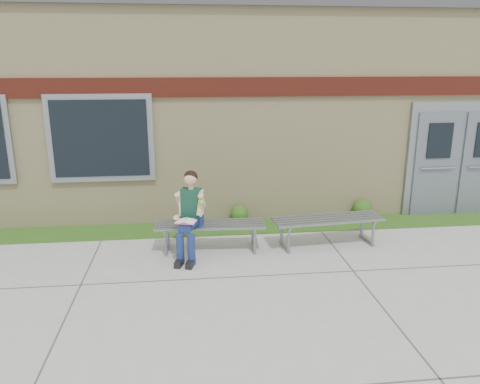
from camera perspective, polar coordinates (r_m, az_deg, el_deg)
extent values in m
plane|color=#9E9E99|center=(6.66, 6.86, -11.81)|extent=(80.00, 80.00, 0.00)
cube|color=#1B4C14|center=(8.99, 3.10, -4.17)|extent=(16.00, 0.80, 0.02)
cube|color=beige|center=(11.87, 0.49, 10.57)|extent=(16.00, 6.00, 4.00)
cube|color=#3F3F42|center=(11.87, 0.52, 20.72)|extent=(16.20, 6.20, 0.20)
cube|color=maroon|center=(8.83, 2.94, 12.68)|extent=(16.00, 0.06, 0.35)
cube|color=slate|center=(8.94, -16.60, 6.28)|extent=(1.90, 0.08, 1.60)
cube|color=black|center=(8.90, -16.64, 6.24)|extent=(1.70, 0.04, 1.40)
cube|color=slate|center=(10.43, 25.12, 3.64)|extent=(2.20, 0.08, 2.30)
cube|color=slate|center=(10.15, 22.79, 3.04)|extent=(0.92, 0.06, 2.10)
cube|color=slate|center=(7.77, -3.65, -3.95)|extent=(1.84, 0.61, 0.04)
cube|color=slate|center=(7.86, -8.92, -5.81)|extent=(0.07, 0.50, 0.41)
cube|color=slate|center=(7.92, 1.64, -5.44)|extent=(0.07, 0.50, 0.41)
cube|color=slate|center=(8.10, 10.64, -3.24)|extent=(1.92, 0.69, 0.04)
cube|color=slate|center=(8.01, 5.38, -5.21)|extent=(0.09, 0.52, 0.43)
cube|color=slate|center=(8.43, 15.46, -4.64)|extent=(0.09, 0.52, 0.43)
cube|color=navy|center=(7.68, -5.85, -3.47)|extent=(0.39, 0.32, 0.16)
cube|color=#0F371F|center=(7.57, -5.95, -1.30)|extent=(0.36, 0.28, 0.46)
sphere|color=#E0A97B|center=(7.45, -6.06, 1.62)|extent=(0.26, 0.26, 0.21)
sphere|color=black|center=(7.47, -6.02, 1.81)|extent=(0.27, 0.27, 0.22)
cylinder|color=navy|center=(7.46, -7.03, -3.92)|extent=(0.26, 0.44, 0.15)
cylinder|color=navy|center=(7.42, -5.69, -4.01)|extent=(0.26, 0.44, 0.15)
cylinder|color=navy|center=(7.36, -7.31, -6.90)|extent=(0.12, 0.12, 0.50)
cylinder|color=navy|center=(7.31, -5.95, -7.00)|extent=(0.12, 0.12, 0.50)
cube|color=black|center=(7.38, -7.41, -8.54)|extent=(0.17, 0.28, 0.10)
cube|color=black|center=(7.33, -6.04, -8.65)|extent=(0.17, 0.28, 0.10)
cylinder|color=#E0A97B|center=(7.55, -7.47, -0.92)|extent=(0.15, 0.24, 0.26)
cylinder|color=#E0A97B|center=(7.45, -4.67, -1.06)|extent=(0.15, 0.24, 0.26)
cube|color=white|center=(7.30, -6.63, -3.54)|extent=(0.36, 0.30, 0.01)
cube|color=#DB527F|center=(7.30, -6.63, -3.63)|extent=(0.36, 0.30, 0.01)
sphere|color=#64D037|center=(7.31, -4.70, -1.31)|extent=(0.08, 0.08, 0.08)
sphere|color=#1B4C14|center=(9.10, -0.07, -2.67)|extent=(0.35, 0.35, 0.35)
sphere|color=#1B4C14|center=(9.68, 14.67, -1.97)|extent=(0.38, 0.38, 0.38)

